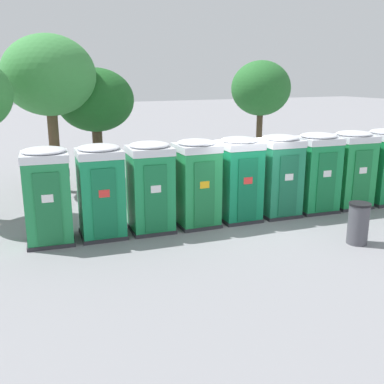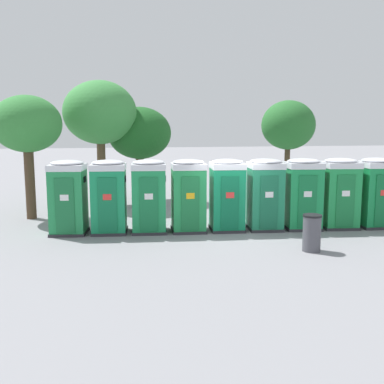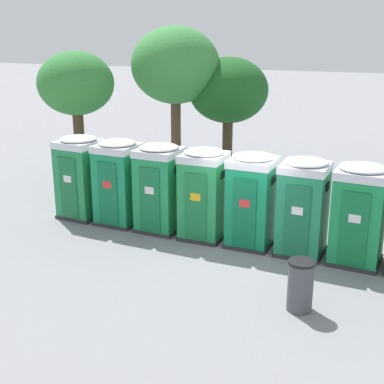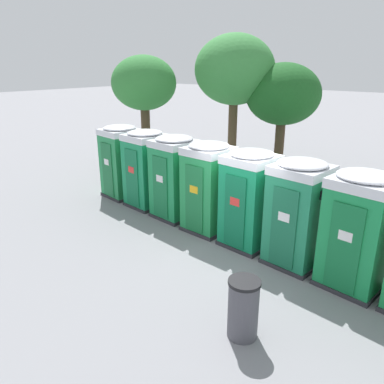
{
  "view_description": "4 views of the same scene",
  "coord_description": "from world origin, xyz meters",
  "px_view_note": "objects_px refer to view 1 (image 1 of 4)",
  "views": [
    {
      "loc": [
        -6.76,
        -11.02,
        4.32
      ],
      "look_at": [
        -1.46,
        0.42,
        1.0
      ],
      "focal_mm": 42.0,
      "sensor_mm": 36.0,
      "label": 1
    },
    {
      "loc": [
        -3.9,
        -14.92,
        3.72
      ],
      "look_at": [
        -1.21,
        0.4,
        1.39
      ],
      "focal_mm": 42.0,
      "sensor_mm": 36.0,
      "label": 2
    },
    {
      "loc": [
        3.12,
        -12.89,
        5.66
      ],
      "look_at": [
        -1.71,
        0.45,
        1.26
      ],
      "focal_mm": 50.0,
      "sensor_mm": 36.0,
      "label": 3
    },
    {
      "loc": [
        4.62,
        -7.49,
        4.53
      ],
      "look_at": [
        -2.02,
        0.47,
        0.95
      ],
      "focal_mm": 35.0,
      "sensor_mm": 36.0,
      "label": 4
    }
  ],
  "objects_px": {
    "portapotty_1": "(101,191)",
    "portapotty_5": "(279,175)",
    "trash_can": "(358,223)",
    "portapotty_8": "(384,166)",
    "portapotty_2": "(150,186)",
    "portapotty_7": "(351,169)",
    "portapotty_0": "(47,195)",
    "portapotty_4": "(239,179)",
    "street_tree_2": "(49,76)",
    "street_tree_3": "(261,89)",
    "portapotty_3": "(196,183)",
    "portapotty_6": "(316,172)",
    "street_tree_1": "(95,101)"
  },
  "relations": [
    {
      "from": "portapotty_4",
      "to": "portapotty_2",
      "type": "bearing_deg",
      "value": 175.81
    },
    {
      "from": "portapotty_2",
      "to": "portapotty_8",
      "type": "bearing_deg",
      "value": -4.28
    },
    {
      "from": "portapotty_8",
      "to": "street_tree_2",
      "type": "relative_size",
      "value": 0.44
    },
    {
      "from": "portapotty_1",
      "to": "portapotty_0",
      "type": "bearing_deg",
      "value": 175.19
    },
    {
      "from": "portapotty_1",
      "to": "portapotty_4",
      "type": "distance_m",
      "value": 4.12
    },
    {
      "from": "street_tree_2",
      "to": "street_tree_3",
      "type": "distance_m",
      "value": 9.12
    },
    {
      "from": "portapotty_4",
      "to": "portapotty_1",
      "type": "bearing_deg",
      "value": 175.59
    },
    {
      "from": "trash_can",
      "to": "portapotty_3",
      "type": "bearing_deg",
      "value": 135.35
    },
    {
      "from": "street_tree_3",
      "to": "trash_can",
      "type": "bearing_deg",
      "value": -107.23
    },
    {
      "from": "street_tree_2",
      "to": "portapotty_6",
      "type": "bearing_deg",
      "value": -40.14
    },
    {
      "from": "trash_can",
      "to": "portapotty_8",
      "type": "bearing_deg",
      "value": 35.85
    },
    {
      "from": "portapotty_0",
      "to": "trash_can",
      "type": "distance_m",
      "value": 8.12
    },
    {
      "from": "portapotty_4",
      "to": "street_tree_1",
      "type": "relative_size",
      "value": 0.55
    },
    {
      "from": "portapotty_2",
      "to": "street_tree_2",
      "type": "xyz_separation_m",
      "value": [
        -1.73,
        5.66,
        2.95
      ]
    },
    {
      "from": "street_tree_1",
      "to": "street_tree_3",
      "type": "height_order",
      "value": "street_tree_3"
    },
    {
      "from": "portapotty_5",
      "to": "street_tree_3",
      "type": "height_order",
      "value": "street_tree_3"
    },
    {
      "from": "portapotty_5",
      "to": "trash_can",
      "type": "distance_m",
      "value": 3.07
    },
    {
      "from": "portapotty_0",
      "to": "portapotty_2",
      "type": "relative_size",
      "value": 1.0
    },
    {
      "from": "portapotty_2",
      "to": "portapotty_5",
      "type": "height_order",
      "value": "same"
    },
    {
      "from": "portapotty_1",
      "to": "portapotty_5",
      "type": "height_order",
      "value": "same"
    },
    {
      "from": "portapotty_6",
      "to": "street_tree_2",
      "type": "distance_m",
      "value": 9.88
    },
    {
      "from": "portapotty_3",
      "to": "portapotty_7",
      "type": "relative_size",
      "value": 1.0
    },
    {
      "from": "portapotty_2",
      "to": "portapotty_7",
      "type": "height_order",
      "value": "same"
    },
    {
      "from": "street_tree_2",
      "to": "street_tree_3",
      "type": "bearing_deg",
      "value": 1.1
    },
    {
      "from": "portapotty_7",
      "to": "street_tree_2",
      "type": "relative_size",
      "value": 0.44
    },
    {
      "from": "portapotty_2",
      "to": "portapotty_5",
      "type": "relative_size",
      "value": 1.0
    },
    {
      "from": "portapotty_0",
      "to": "portapotty_2",
      "type": "xyz_separation_m",
      "value": [
        2.74,
        -0.23,
        -0.0
      ]
    },
    {
      "from": "portapotty_4",
      "to": "portapotty_6",
      "type": "height_order",
      "value": "same"
    },
    {
      "from": "portapotty_7",
      "to": "trash_can",
      "type": "distance_m",
      "value": 3.65
    },
    {
      "from": "portapotty_1",
      "to": "trash_can",
      "type": "height_order",
      "value": "portapotty_1"
    },
    {
      "from": "trash_can",
      "to": "portapotty_2",
      "type": "bearing_deg",
      "value": 144.34
    },
    {
      "from": "street_tree_3",
      "to": "portapotty_7",
      "type": "bearing_deg",
      "value": -94.72
    },
    {
      "from": "portapotty_5",
      "to": "portapotty_1",
      "type": "bearing_deg",
      "value": 175.5
    },
    {
      "from": "street_tree_2",
      "to": "street_tree_3",
      "type": "xyz_separation_m",
      "value": [
        9.1,
        0.18,
        -0.56
      ]
    },
    {
      "from": "portapotty_0",
      "to": "portapotty_4",
      "type": "distance_m",
      "value": 5.49
    },
    {
      "from": "portapotty_0",
      "to": "portapotty_4",
      "type": "height_order",
      "value": "same"
    },
    {
      "from": "portapotty_0",
      "to": "portapotty_3",
      "type": "bearing_deg",
      "value": -4.91
    },
    {
      "from": "portapotty_0",
      "to": "street_tree_3",
      "type": "distance_m",
      "value": 11.8
    },
    {
      "from": "portapotty_1",
      "to": "trash_can",
      "type": "bearing_deg",
      "value": -29.74
    },
    {
      "from": "portapotty_4",
      "to": "portapotty_7",
      "type": "height_order",
      "value": "same"
    },
    {
      "from": "portapotty_6",
      "to": "street_tree_1",
      "type": "height_order",
      "value": "street_tree_1"
    },
    {
      "from": "street_tree_3",
      "to": "portapotty_4",
      "type": "bearing_deg",
      "value": -127.52
    },
    {
      "from": "street_tree_3",
      "to": "trash_can",
      "type": "relative_size",
      "value": 4.46
    },
    {
      "from": "portapotty_6",
      "to": "street_tree_1",
      "type": "bearing_deg",
      "value": 127.65
    },
    {
      "from": "portapotty_2",
      "to": "street_tree_1",
      "type": "relative_size",
      "value": 0.55
    },
    {
      "from": "portapotty_0",
      "to": "street_tree_2",
      "type": "xyz_separation_m",
      "value": [
        1.01,
        5.42,
        2.95
      ]
    },
    {
      "from": "portapotty_6",
      "to": "trash_can",
      "type": "distance_m",
      "value": 3.08
    },
    {
      "from": "portapotty_0",
      "to": "portapotty_8",
      "type": "distance_m",
      "value": 10.99
    },
    {
      "from": "street_tree_3",
      "to": "trash_can",
      "type": "xyz_separation_m",
      "value": [
        -2.82,
        -9.1,
        -3.13
      ]
    },
    {
      "from": "portapotty_3",
      "to": "street_tree_2",
      "type": "relative_size",
      "value": 0.44
    }
  ]
}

